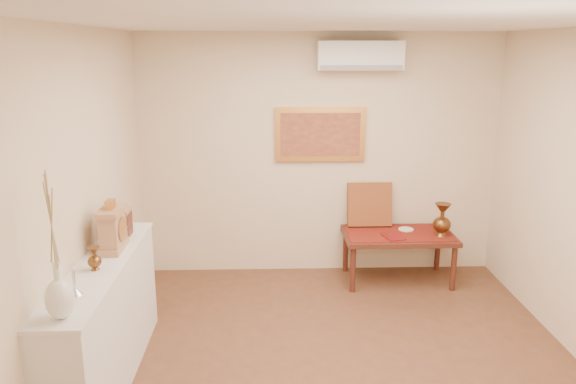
{
  "coord_description": "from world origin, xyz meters",
  "views": [
    {
      "loc": [
        -0.56,
        -3.93,
        2.54
      ],
      "look_at": [
        -0.39,
        1.15,
        1.22
      ],
      "focal_mm": 35.0,
      "sensor_mm": 36.0,
      "label": 1
    }
  ],
  "objects_px": {
    "brass_urn_tall": "(442,216)",
    "wooden_chest": "(121,223)",
    "mantel_clock": "(112,229)",
    "display_ledge": "(106,324)",
    "white_vase": "(54,247)",
    "low_table": "(398,239)"
  },
  "relations": [
    {
      "from": "brass_urn_tall",
      "to": "wooden_chest",
      "type": "distance_m",
      "value": 3.33
    },
    {
      "from": "white_vase",
      "to": "brass_urn_tall",
      "type": "relative_size",
      "value": 2.06
    },
    {
      "from": "display_ledge",
      "to": "mantel_clock",
      "type": "height_order",
      "value": "mantel_clock"
    },
    {
      "from": "display_ledge",
      "to": "low_table",
      "type": "relative_size",
      "value": 1.68
    },
    {
      "from": "wooden_chest",
      "to": "display_ledge",
      "type": "bearing_deg",
      "value": -90.36
    },
    {
      "from": "brass_urn_tall",
      "to": "display_ledge",
      "type": "height_order",
      "value": "brass_urn_tall"
    },
    {
      "from": "brass_urn_tall",
      "to": "wooden_chest",
      "type": "bearing_deg",
      "value": -159.69
    },
    {
      "from": "display_ledge",
      "to": "mantel_clock",
      "type": "relative_size",
      "value": 4.93
    },
    {
      "from": "mantel_clock",
      "to": "wooden_chest",
      "type": "distance_m",
      "value": 0.32
    },
    {
      "from": "brass_urn_tall",
      "to": "mantel_clock",
      "type": "height_order",
      "value": "mantel_clock"
    },
    {
      "from": "mantel_clock",
      "to": "low_table",
      "type": "height_order",
      "value": "mantel_clock"
    },
    {
      "from": "wooden_chest",
      "to": "low_table",
      "type": "height_order",
      "value": "wooden_chest"
    },
    {
      "from": "display_ledge",
      "to": "wooden_chest",
      "type": "relative_size",
      "value": 8.28
    },
    {
      "from": "white_vase",
      "to": "display_ledge",
      "type": "relative_size",
      "value": 0.45
    },
    {
      "from": "display_ledge",
      "to": "low_table",
      "type": "xyz_separation_m",
      "value": [
        2.67,
        1.88,
        -0.01
      ]
    },
    {
      "from": "mantel_clock",
      "to": "display_ledge",
      "type": "bearing_deg",
      "value": -94.33
    },
    {
      "from": "mantel_clock",
      "to": "low_table",
      "type": "bearing_deg",
      "value": 30.7
    },
    {
      "from": "brass_urn_tall",
      "to": "low_table",
      "type": "height_order",
      "value": "brass_urn_tall"
    },
    {
      "from": "low_table",
      "to": "mantel_clock",
      "type": "bearing_deg",
      "value": -149.3
    },
    {
      "from": "display_ledge",
      "to": "brass_urn_tall",
      "type": "bearing_deg",
      "value": 29.69
    },
    {
      "from": "white_vase",
      "to": "brass_urn_tall",
      "type": "bearing_deg",
      "value": 40.39
    },
    {
      "from": "white_vase",
      "to": "wooden_chest",
      "type": "xyz_separation_m",
      "value": [
        -0.02,
        1.48,
        -0.33
      ]
    }
  ]
}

